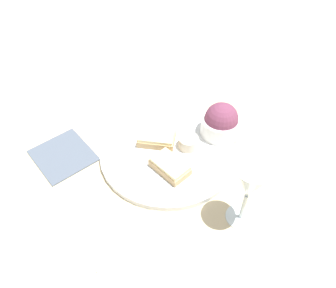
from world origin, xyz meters
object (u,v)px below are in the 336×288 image
wine_glass (250,184)px  fork (138,249)px  salad_bowl (221,122)px  cheese_toast_near (156,138)px  cheese_toast_far (170,166)px  sauce_ramekin (188,142)px  napkin (63,155)px

wine_glass → fork: wine_glass is taller
salad_bowl → wine_glass: (-0.18, 0.15, 0.06)m
cheese_toast_near → cheese_toast_far: (-0.09, 0.04, 0.00)m
sauce_ramekin → cheese_toast_near: bearing=34.4°
salad_bowl → cheese_toast_far: (-0.00, 0.17, -0.02)m
sauce_ramekin → fork: sauce_ramekin is taller
wine_glass → napkin: wine_glass is taller
sauce_ramekin → wine_glass: wine_glass is taller
cheese_toast_near → wine_glass: bearing=177.6°
sauce_ramekin → cheese_toast_near: size_ratio=0.45×
sauce_ramekin → wine_glass: (-0.20, 0.06, 0.08)m
napkin → sauce_ramekin: bearing=-130.1°
salad_bowl → wine_glass: 0.24m
wine_glass → cheese_toast_far: bearing=8.3°
cheese_toast_near → wine_glass: size_ratio=0.67×
salad_bowl → cheese_toast_far: bearing=90.8°
cheese_toast_near → cheese_toast_far: bearing=156.9°
cheese_toast_near → cheese_toast_far: 0.10m
cheese_toast_near → wine_glass: 0.28m
cheese_toast_near → fork: size_ratio=0.64×
cheese_toast_far → wine_glass: (-0.18, -0.03, 0.08)m
salad_bowl → napkin: 0.39m
sauce_ramekin → fork: 0.28m
cheese_toast_far → napkin: 0.26m
sauce_ramekin → cheese_toast_near: (0.07, 0.04, -0.00)m
sauce_ramekin → napkin: bearing=49.9°
fork → cheese_toast_near: bearing=-49.3°
sauce_ramekin → napkin: 0.30m
wine_glass → napkin: (0.40, 0.17, -0.11)m
cheese_toast_far → sauce_ramekin: bearing=-74.9°
cheese_toast_near → napkin: bearing=55.2°
wine_glass → sauce_ramekin: bearing=-15.4°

